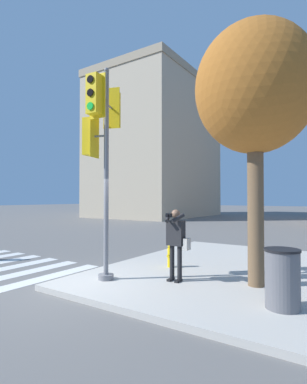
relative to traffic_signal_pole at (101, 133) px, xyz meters
The scene contains 8 objects.
ground_plane 3.68m from the traffic_signal_pole, 118.86° to the right, with size 160.00×160.00×0.00m, color slate.
sidewalk_corner 5.51m from the traffic_signal_pole, 42.12° to the left, with size 8.00×8.00×0.13m.
traffic_signal_pole is the anchor object (origin of this frame).
person_photographer 3.07m from the traffic_signal_pole, 27.92° to the left, with size 0.58×0.54×1.65m.
street_tree 3.64m from the traffic_signal_pole, 24.54° to the left, with size 2.63×2.63×5.80m.
fire_hydrant 3.79m from the traffic_signal_pole, 68.71° to the left, with size 0.17×0.23×0.65m.
trash_bin 4.96m from the traffic_signal_pole, ahead, with size 0.61×0.61×1.03m.
building_left 28.01m from the traffic_signal_pole, 120.41° to the left, with size 10.55×14.19×15.83m.
Camera 1 is at (5.36, -4.59, 2.04)m, focal length 28.00 mm.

